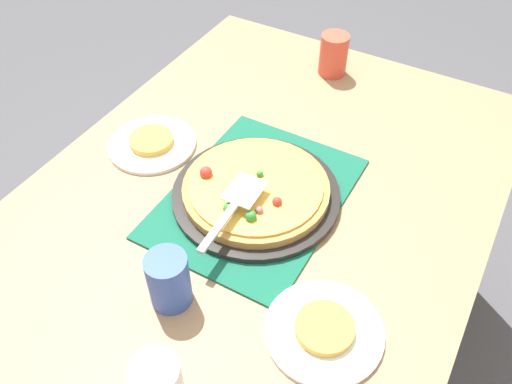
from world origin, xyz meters
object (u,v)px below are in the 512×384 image
at_px(pizza_server, 234,205).
at_px(pizza, 255,188).
at_px(plate_near_left, 324,331).
at_px(served_slice_right, 151,140).
at_px(cup_far, 334,55).
at_px(plate_far_right, 152,144).
at_px(cup_near, 169,280).
at_px(served_slice_left, 325,328).
at_px(pizza_pan, 256,194).

bearing_deg(pizza_server, pizza, -177.32).
height_order(pizza, plate_near_left, pizza).
distance_m(served_slice_right, pizza_server, 0.35).
relative_size(served_slice_right, pizza_server, 0.48).
relative_size(cup_far, pizza_server, 0.52).
distance_m(pizza, plate_far_right, 0.32).
distance_m(pizza, cup_near, 0.31).
distance_m(served_slice_left, cup_near, 0.30).
relative_size(pizza_pan, plate_far_right, 1.73).
xyz_separation_m(pizza_pan, cup_far, (-0.55, -0.06, 0.05)).
xyz_separation_m(pizza, plate_far_right, (-0.03, -0.32, -0.03)).
relative_size(pizza_pan, pizza_server, 1.64).
bearing_deg(pizza, pizza_server, 2.68).
bearing_deg(cup_far, cup_near, 3.20).
bearing_deg(pizza_pan, plate_far_right, -95.40).
height_order(plate_near_left, served_slice_right, served_slice_right).
height_order(pizza, served_slice_left, pizza).
xyz_separation_m(cup_near, pizza_server, (-0.21, 0.01, 0.01)).
relative_size(served_slice_right, cup_near, 0.92).
xyz_separation_m(plate_near_left, plate_far_right, (-0.27, -0.59, 0.00)).
bearing_deg(pizza_pan, pizza, -18.12).
bearing_deg(plate_near_left, cup_near, -75.04).
distance_m(pizza_pan, served_slice_right, 0.32).
xyz_separation_m(served_slice_left, cup_near, (0.08, -0.29, 0.04)).
relative_size(served_slice_left, served_slice_right, 1.00).
xyz_separation_m(pizza_pan, cup_near, (0.31, -0.01, 0.05)).
bearing_deg(pizza, cup_near, -1.66).
bearing_deg(cup_near, pizza, 178.34).
distance_m(pizza_pan, pizza_server, 0.11).
bearing_deg(cup_near, cup_far, -176.80).
bearing_deg(pizza_server, cup_far, -174.57).
relative_size(plate_near_left, served_slice_right, 2.00).
relative_size(pizza_pan, served_slice_left, 3.45).
height_order(pizza_pan, served_slice_right, served_slice_right).
xyz_separation_m(cup_far, pizza_server, (0.65, 0.06, 0.01)).
distance_m(plate_near_left, served_slice_left, 0.01).
bearing_deg(cup_near, served_slice_right, -138.00).
xyz_separation_m(pizza_pan, pizza_server, (0.10, 0.00, 0.06)).
height_order(served_slice_left, cup_far, cup_far).
distance_m(pizza, served_slice_left, 0.36).
bearing_deg(pizza_server, served_slice_left, 63.20).
height_order(cup_near, cup_far, same).
xyz_separation_m(plate_far_right, cup_near, (0.34, 0.31, 0.06)).
distance_m(served_slice_left, served_slice_right, 0.65).
xyz_separation_m(served_slice_left, served_slice_right, (-0.27, -0.59, 0.00)).
relative_size(served_slice_left, cup_far, 0.92).
height_order(pizza, served_slice_right, pizza).
relative_size(plate_near_left, pizza_server, 0.95).
bearing_deg(pizza_server, cup_near, -3.61).
relative_size(cup_near, cup_far, 1.00).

